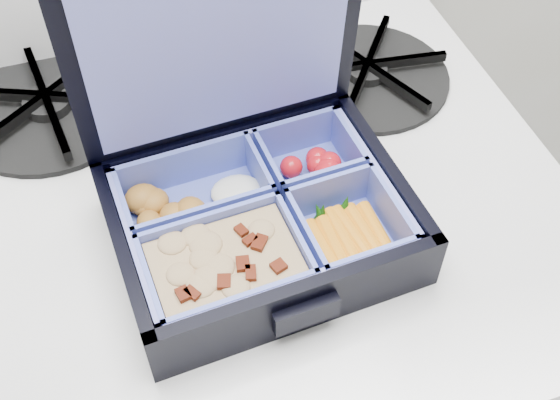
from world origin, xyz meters
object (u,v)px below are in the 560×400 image
object	(u,v)px
stove	(261,376)
fork	(319,106)
burner_grate	(367,69)
bento_box	(260,221)

from	to	relation	value
stove	fork	size ratio (longest dim) A/B	4.24
burner_grate	fork	xyz separation A→B (m)	(-0.06, -0.03, -0.01)
bento_box	burner_grate	size ratio (longest dim) A/B	1.37
bento_box	fork	xyz separation A→B (m)	(0.10, 0.14, -0.02)
bento_box	burner_grate	bearing A→B (deg)	41.70
stove	burner_grate	distance (m)	0.45
stove	bento_box	xyz separation A→B (m)	(-0.01, -0.07, 0.43)
stove	bento_box	world-z (taller)	bento_box
fork	stove	bearing A→B (deg)	-96.94
bento_box	fork	bearing A→B (deg)	49.88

